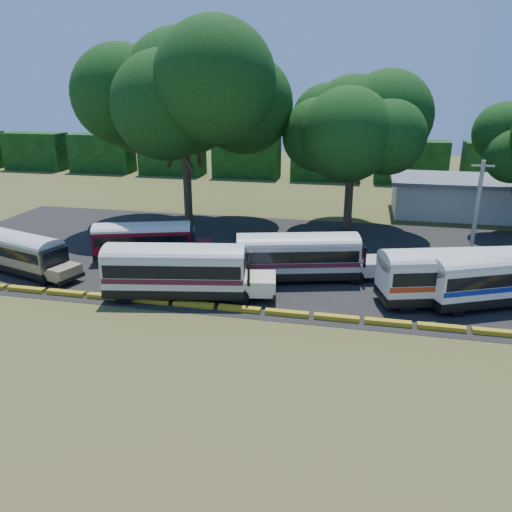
% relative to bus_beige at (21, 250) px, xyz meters
% --- Properties ---
extents(ground, '(160.00, 160.00, 0.00)m').
position_rel_bus_beige_xyz_m(ground, '(18.99, -4.15, -1.76)').
color(ground, '#40551C').
rests_on(ground, ground).
extents(asphalt_strip, '(64.00, 24.00, 0.02)m').
position_rel_bus_beige_xyz_m(asphalt_strip, '(19.99, 7.85, -1.75)').
color(asphalt_strip, black).
rests_on(asphalt_strip, ground).
extents(curb, '(53.70, 0.45, 0.30)m').
position_rel_bus_beige_xyz_m(curb, '(18.99, -3.15, -1.61)').
color(curb, gold).
rests_on(curb, ground).
extents(terminal_building, '(19.00, 9.00, 4.00)m').
position_rel_bus_beige_xyz_m(terminal_building, '(36.99, 25.85, 0.27)').
color(terminal_building, '#BCB8AC').
rests_on(terminal_building, ground).
extents(treeline_backdrop, '(130.00, 4.00, 6.00)m').
position_rel_bus_beige_xyz_m(treeline_backdrop, '(18.99, 43.85, 1.24)').
color(treeline_backdrop, black).
rests_on(treeline_backdrop, ground).
extents(bus_beige, '(9.61, 4.96, 3.07)m').
position_rel_bus_beige_xyz_m(bus_beige, '(0.00, 0.00, 0.00)').
color(bus_beige, black).
rests_on(bus_beige, ground).
extents(bus_red, '(9.57, 5.03, 3.06)m').
position_rel_bus_beige_xyz_m(bus_red, '(7.80, 4.83, -0.01)').
color(bus_red, black).
rests_on(bus_red, ground).
extents(bus_cream_west, '(11.47, 4.68, 3.67)m').
position_rel_bus_beige_xyz_m(bus_cream_west, '(13.15, -1.90, 0.31)').
color(bus_cream_west, black).
rests_on(bus_cream_west, ground).
extents(bus_cream_east, '(10.89, 5.22, 3.48)m').
position_rel_bus_beige_xyz_m(bus_cream_east, '(20.49, 2.93, 0.20)').
color(bus_cream_east, black).
rests_on(bus_cream_east, ground).
extents(bus_white_red, '(11.53, 5.81, 3.69)m').
position_rel_bus_beige_xyz_m(bus_white_red, '(30.69, 0.85, 0.32)').
color(bus_white_red, black).
rests_on(bus_white_red, ground).
extents(bus_white_blue, '(10.86, 6.83, 3.53)m').
position_rel_bus_beige_xyz_m(bus_white_blue, '(33.22, 1.31, 0.23)').
color(bus_white_blue, black).
rests_on(bus_white_blue, ground).
extents(tree_west, '(15.66, 15.66, 18.50)m').
position_rel_bus_beige_xyz_m(tree_west, '(7.72, 15.28, 10.98)').
color(tree_west, '#3E301F').
rests_on(tree_west, ground).
extents(tree_center, '(11.06, 11.06, 14.41)m').
position_rel_bus_beige_xyz_m(tree_center, '(23.26, 17.77, 8.55)').
color(tree_center, '#3E301F').
rests_on(tree_center, ground).
extents(utility_pole, '(1.60, 0.30, 8.26)m').
position_rel_bus_beige_xyz_m(utility_pole, '(32.92, 8.18, 2.48)').
color(utility_pole, gray).
rests_on(utility_pole, ground).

